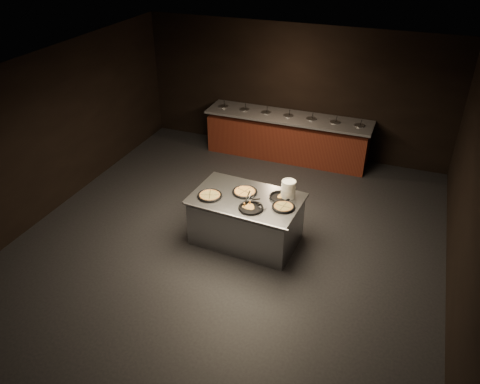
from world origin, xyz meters
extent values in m
cube|color=black|center=(0.00, 0.00, -0.01)|extent=(7.00, 8.00, 0.01)
cube|color=black|center=(0.00, 0.00, 2.90)|extent=(7.00, 8.00, 0.01)
cube|color=black|center=(0.00, 4.00, 1.45)|extent=(7.00, 0.01, 2.90)
cube|color=black|center=(0.00, -4.00, 1.45)|extent=(7.00, 0.01, 2.90)
cube|color=black|center=(-3.50, 0.00, 1.45)|extent=(0.01, 8.00, 2.90)
cube|color=black|center=(3.50, 0.00, 1.45)|extent=(0.01, 8.00, 2.90)
cube|color=#5D2615|center=(0.00, 3.58, 0.43)|extent=(3.60, 0.75, 0.85)
cube|color=#55565A|center=(0.00, 3.58, 0.97)|extent=(3.70, 0.83, 0.05)
cube|color=#33170B|center=(0.00, 3.58, 0.04)|extent=(3.60, 0.69, 0.08)
cylinder|color=#ADAFB4|center=(-1.55, 3.58, 0.98)|extent=(0.22, 0.22, 0.08)
cylinder|color=#57712D|center=(-1.55, 3.58, 1.00)|extent=(0.19, 0.19, 0.02)
cylinder|color=black|center=(-1.52, 3.56, 1.09)|extent=(0.04, 0.10, 0.19)
cylinder|color=#ADAFB4|center=(-1.03, 3.58, 0.98)|extent=(0.22, 0.22, 0.08)
cylinder|color=#57712D|center=(-1.03, 3.58, 1.00)|extent=(0.19, 0.19, 0.02)
cylinder|color=black|center=(-1.00, 3.56, 1.09)|extent=(0.04, 0.10, 0.19)
cylinder|color=#ADAFB4|center=(-0.52, 3.58, 0.98)|extent=(0.22, 0.22, 0.08)
cylinder|color=#57712D|center=(-0.52, 3.58, 1.00)|extent=(0.19, 0.19, 0.02)
cylinder|color=black|center=(-0.49, 3.56, 1.09)|extent=(0.04, 0.10, 0.19)
cylinder|color=#ADAFB4|center=(0.00, 3.58, 0.98)|extent=(0.22, 0.22, 0.08)
cylinder|color=#57712D|center=(0.00, 3.58, 1.00)|extent=(0.19, 0.19, 0.02)
cylinder|color=black|center=(0.03, 3.56, 1.09)|extent=(0.04, 0.10, 0.19)
cylinder|color=#ADAFB4|center=(0.52, 3.58, 0.98)|extent=(0.22, 0.22, 0.08)
cylinder|color=#57712D|center=(0.52, 3.58, 1.00)|extent=(0.19, 0.19, 0.02)
cylinder|color=black|center=(0.55, 3.56, 1.09)|extent=(0.04, 0.10, 0.19)
cylinder|color=#ADAFB4|center=(1.03, 3.58, 0.98)|extent=(0.22, 0.22, 0.08)
cylinder|color=#57712D|center=(1.03, 3.58, 1.00)|extent=(0.19, 0.19, 0.02)
cylinder|color=black|center=(1.06, 3.56, 1.09)|extent=(0.04, 0.10, 0.19)
cylinder|color=#ADAFB4|center=(1.55, 3.58, 0.98)|extent=(0.22, 0.22, 0.08)
cylinder|color=#57712D|center=(1.55, 3.58, 1.00)|extent=(0.19, 0.19, 0.02)
cylinder|color=black|center=(1.58, 3.56, 1.09)|extent=(0.04, 0.10, 0.19)
cube|color=#ADAFB4|center=(0.25, 0.27, 0.39)|extent=(1.77, 1.15, 0.77)
cube|color=#ADAFB4|center=(0.25, 0.27, 0.84)|extent=(1.86, 1.24, 0.04)
cylinder|color=#ADAFB4|center=(0.25, -0.30, 0.84)|extent=(1.79, 0.16, 0.04)
cylinder|color=white|center=(0.88, 0.53, 1.00)|extent=(0.24, 0.24, 0.30)
cylinder|color=black|center=(-0.33, 0.08, 0.86)|extent=(0.39, 0.39, 0.01)
torus|color=black|center=(-0.33, 0.08, 0.88)|extent=(0.41, 0.41, 0.04)
torus|color=#A15529|center=(-0.33, 0.08, 0.88)|extent=(0.35, 0.35, 0.03)
cylinder|color=tan|center=(-0.33, 0.08, 0.88)|extent=(0.31, 0.31, 0.02)
cube|color=black|center=(-0.33, 0.08, 0.89)|extent=(0.11, 0.29, 0.00)
cube|color=black|center=(-0.33, 0.08, 0.89)|extent=(0.29, 0.11, 0.00)
cylinder|color=black|center=(0.17, 0.40, 0.86)|extent=(0.40, 0.40, 0.01)
torus|color=black|center=(0.17, 0.40, 0.88)|extent=(0.42, 0.42, 0.04)
torus|color=#A15529|center=(0.17, 0.40, 0.88)|extent=(0.36, 0.36, 0.03)
cylinder|color=gold|center=(0.17, 0.40, 0.88)|extent=(0.32, 0.32, 0.02)
cube|color=black|center=(0.17, 0.40, 0.89)|extent=(0.11, 0.30, 0.00)
cube|color=black|center=(0.17, 0.40, 0.89)|extent=(0.30, 0.11, 0.00)
cylinder|color=black|center=(0.76, 0.47, 0.86)|extent=(0.34, 0.34, 0.01)
torus|color=black|center=(0.76, 0.47, 0.88)|extent=(0.36, 0.36, 0.04)
cylinder|color=black|center=(0.43, -0.02, 0.86)|extent=(0.38, 0.38, 0.01)
torus|color=black|center=(0.43, -0.02, 0.88)|extent=(0.40, 0.40, 0.04)
cylinder|color=black|center=(0.90, 0.19, 0.86)|extent=(0.35, 0.35, 0.01)
torus|color=black|center=(0.90, 0.19, 0.88)|extent=(0.37, 0.37, 0.04)
torus|color=#A15529|center=(0.90, 0.19, 0.88)|extent=(0.31, 0.31, 0.03)
cylinder|color=tan|center=(0.90, 0.19, 0.88)|extent=(0.27, 0.27, 0.02)
cube|color=black|center=(0.90, 0.19, 0.89)|extent=(0.04, 0.27, 0.00)
cube|color=black|center=(0.90, 0.19, 0.89)|extent=(0.27, 0.04, 0.00)
cube|color=#ADAFB4|center=(0.32, 0.31, 0.88)|extent=(0.10, 0.11, 0.00)
cylinder|color=black|center=(0.31, 0.16, 0.95)|extent=(0.03, 0.20, 0.12)
cylinder|color=#ADAFB4|center=(0.31, 0.24, 0.90)|extent=(0.02, 0.10, 0.08)
cube|color=#ADAFB4|center=(0.60, 0.06, 0.88)|extent=(0.13, 0.12, 0.00)
cylinder|color=black|center=(0.46, 0.13, 0.95)|extent=(0.17, 0.12, 0.13)
cylinder|color=#ADAFB4|center=(0.53, 0.09, 0.90)|extent=(0.09, 0.06, 0.08)
camera|label=1|loc=(2.49, -5.85, 4.92)|focal=35.00mm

